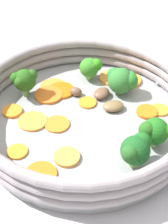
{
  "coord_description": "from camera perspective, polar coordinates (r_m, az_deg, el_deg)",
  "views": [
    {
      "loc": [
        0.44,
        0.06,
        0.41
      ],
      "look_at": [
        0.0,
        0.0,
        0.03
      ],
      "focal_mm": 60.0,
      "sensor_mm": 36.0,
      "label": 1
    }
  ],
  "objects": [
    {
      "name": "carrot_slice_1",
      "position": [
        0.53,
        -2.63,
        -6.88
      ],
      "size": [
        0.05,
        0.05,
        0.01
      ],
      "primitive_type": "cylinder",
      "rotation": [
        0.0,
        0.0,
        4.33
      ],
      "color": "#F79B3F",
      "rests_on": "skillet"
    },
    {
      "name": "mushroom_piece_2",
      "position": [
        0.64,
        -1.25,
        3.12
      ],
      "size": [
        0.02,
        0.02,
        0.01
      ],
      "primitive_type": "ellipsoid",
      "rotation": [
        0.0,
        0.0,
        4.52
      ],
      "color": "brown",
      "rests_on": "skillet"
    },
    {
      "name": "carrot_slice_3",
      "position": [
        0.66,
        -4.69,
        3.9
      ],
      "size": [
        0.06,
        0.06,
        0.0
      ],
      "primitive_type": "cylinder",
      "rotation": [
        0.0,
        0.0,
        5.68
      ],
      "color": "orange",
      "rests_on": "skillet"
    },
    {
      "name": "mushroom_piece_0",
      "position": [
        0.64,
        2.69,
        2.86
      ],
      "size": [
        0.04,
        0.04,
        0.01
      ],
      "primitive_type": "ellipsoid",
      "rotation": [
        0.0,
        0.0,
        2.63
      ],
      "color": "brown",
      "rests_on": "skillet"
    },
    {
      "name": "ground_plane",
      "position": [
        0.61,
        0.0,
        -2.27
      ],
      "size": [
        4.0,
        4.0,
        0.0
      ],
      "primitive_type": "plane",
      "color": "#B9B8C1"
    },
    {
      "name": "broccoli_floret_3",
      "position": [
        0.51,
        7.89,
        -5.69
      ],
      "size": [
        0.05,
        0.04,
        0.05
      ],
      "color": "#87B55C",
      "rests_on": "skillet"
    },
    {
      "name": "carrot_slice_6",
      "position": [
        0.61,
        -11.02,
        -0.17
      ],
      "size": [
        0.04,
        0.04,
        0.0
      ],
      "primitive_type": "cylinder",
      "rotation": [
        0.0,
        0.0,
        5.28
      ],
      "color": "orange",
      "rests_on": "skillet"
    },
    {
      "name": "carrot_slice_10",
      "position": [
        0.63,
        0.17,
        1.47
      ],
      "size": [
        0.04,
        0.04,
        0.0
      ],
      "primitive_type": "cylinder",
      "rotation": [
        0.0,
        0.0,
        2.09
      ],
      "color": "orange",
      "rests_on": "skillet"
    },
    {
      "name": "carrot_slice_2",
      "position": [
        0.65,
        -3.48,
        3.31
      ],
      "size": [
        0.05,
        0.05,
        0.0
      ],
      "primitive_type": "cylinder",
      "rotation": [
        0.0,
        0.0,
        3.22
      ],
      "color": "orange",
      "rests_on": "skillet"
    },
    {
      "name": "carrot_slice_5",
      "position": [
        0.68,
        4.33,
        5.21
      ],
      "size": [
        0.06,
        0.06,
        0.01
      ],
      "primitive_type": "cylinder",
      "rotation": [
        0.0,
        0.0,
        3.41
      ],
      "color": "orange",
      "rests_on": "skillet"
    },
    {
      "name": "carrot_slice_12",
      "position": [
        0.59,
        -4.13,
        -1.85
      ],
      "size": [
        0.05,
        0.05,
        0.0
      ],
      "primitive_type": "cylinder",
      "rotation": [
        0.0,
        0.0,
        1.82
      ],
      "color": "orange",
      "rests_on": "skillet"
    },
    {
      "name": "mushroom_piece_1",
      "position": [
        0.61,
        4.48,
        0.92
      ],
      "size": [
        0.04,
        0.04,
        0.01
      ],
      "primitive_type": "ellipsoid",
      "rotation": [
        0.0,
        0.0,
        1.96
      ],
      "color": "brown",
      "rests_on": "skillet"
    },
    {
      "name": "broccoli_floret_4",
      "position": [
        0.54,
        10.73,
        -2.92
      ],
      "size": [
        0.04,
        0.05,
        0.05
      ],
      "color": "#739855",
      "rests_on": "skillet"
    },
    {
      "name": "skillet",
      "position": [
        0.6,
        0.0,
        -1.69
      ],
      "size": [
        0.33,
        0.33,
        0.02
      ],
      "primitive_type": "cylinder",
      "color": "#939699",
      "rests_on": "ground_plane"
    },
    {
      "name": "carrot_slice_0",
      "position": [
        0.61,
        9.56,
        0.03
      ],
      "size": [
        0.05,
        0.05,
        0.01
      ],
      "primitive_type": "cylinder",
      "rotation": [
        0.0,
        0.0,
        5.68
      ],
      "color": "orange",
      "rests_on": "skillet"
    },
    {
      "name": "carrot_slice_8",
      "position": [
        0.68,
        6.81,
        4.86
      ],
      "size": [
        0.06,
        0.06,
        0.01
      ],
      "primitive_type": "cylinder",
      "rotation": [
        0.0,
        0.0,
        5.61
      ],
      "color": "orange",
      "rests_on": "skillet"
    },
    {
      "name": "broccoli_floret_2",
      "position": [
        0.64,
        5.87,
        4.88
      ],
      "size": [
        0.04,
        0.05,
        0.05
      ],
      "color": "#7AA357",
      "rests_on": "skillet"
    },
    {
      "name": "carrot_slice_11",
      "position": [
        0.52,
        -6.59,
        -9.34
      ],
      "size": [
        0.05,
        0.05,
        0.0
      ],
      "primitive_type": "cylinder",
      "rotation": [
        0.0,
        0.0,
        4.64
      ],
      "color": "orange",
      "rests_on": "skillet"
    },
    {
      "name": "carrot_slice_4",
      "position": [
        0.55,
        -10.14,
        -5.96
      ],
      "size": [
        0.04,
        0.04,
        0.0
      ],
      "primitive_type": "cylinder",
      "rotation": [
        0.0,
        0.0,
        4.36
      ],
      "color": "orange",
      "rests_on": "skillet"
    },
    {
      "name": "broccoli_floret_1",
      "position": [
        0.63,
        -9.12,
        4.8
      ],
      "size": [
        0.04,
        0.04,
        0.05
      ],
      "color": "#709851",
      "rests_on": "skillet"
    },
    {
      "name": "carrot_slice_7",
      "position": [
        0.59,
        -7.85,
        -1.4
      ],
      "size": [
        0.05,
        0.05,
        0.0
      ],
      "primitive_type": "cylinder",
      "rotation": [
        0.0,
        0.0,
        6.26
      ],
      "color": "orange",
      "rests_on": "skillet"
    },
    {
      "name": "broccoli_floret_0",
      "position": [
        0.67,
        1.13,
        6.84
      ],
      "size": [
        0.03,
        0.04,
        0.04
      ],
      "color": "#85B766",
      "rests_on": "skillet"
    },
    {
      "name": "skillet_rivet_right",
      "position": [
        0.68,
        11.26,
        4.34
      ],
      "size": [
        0.01,
        0.01,
        0.01
      ],
      "primitive_type": "sphere",
      "color": "#90959D",
      "rests_on": "skillet"
    },
    {
      "name": "skillet_rim_wall",
      "position": [
        0.58,
        0.0,
        0.76
      ],
      "size": [
        0.35,
        0.35,
        0.05
      ],
      "color": "#998F97",
      "rests_on": "skillet"
    },
    {
      "name": "carrot_slice_13",
      "position": [
        0.64,
        -5.43,
        2.61
      ],
      "size": [
        0.05,
        0.05,
        0.0
      ],
      "primitive_type": "cylinder",
      "rotation": [
        0.0,
        0.0,
        0.16
      ],
      "color": "orange",
      "rests_on": "skillet"
    },
    {
      "name": "carrot_slice_9",
      "position": [
        0.62,
        11.46,
        0.31
      ],
      "size": [
        0.04,
        0.04,
        0.0
      ],
      "primitive_type": "cylinder",
      "rotation": [
        0.0,
        0.0,
        2.0
      ],
      "color": "orange",
      "rests_on": "skillet"
    }
  ]
}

